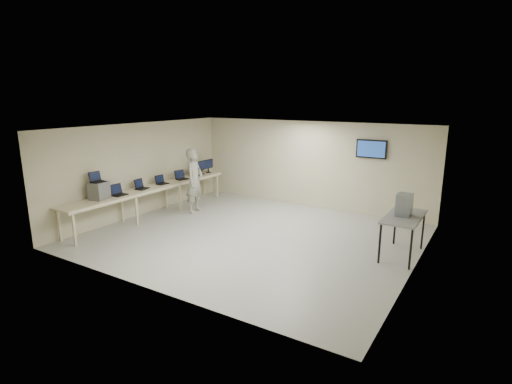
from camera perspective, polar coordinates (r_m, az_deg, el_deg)
The scene contains 14 objects.
room at distance 10.13m, azimuth -0.27°, elevation 1.25°, with size 8.01×7.01×2.81m.
workbench at distance 12.47m, azimuth -14.64°, elevation 0.39°, with size 0.76×6.00×0.90m.
equipment_box at distance 11.33m, azimuth -21.52°, elevation 0.18°, with size 0.39×0.45×0.46m, color slate.
laptop_on_box at distance 11.31m, azimuth -21.81°, elevation 1.70°, with size 0.31×0.37×0.27m.
laptop_0 at distance 11.66m, azimuth -19.10°, elevation -0.04°, with size 0.33×0.40×0.31m.
laptop_1 at distance 12.26m, azimuth -16.15°, elevation 0.78°, with size 0.36×0.41×0.29m.
laptop_2 at distance 12.80m, azimuth -13.38°, elevation 1.45°, with size 0.31×0.37×0.27m.
laptop_3 at distance 13.38m, azimuth -10.63°, elevation 2.13°, with size 0.39×0.44×0.30m.
laptop_4 at distance 13.88m, azimuth -8.82°, elevation 2.59°, with size 0.36×0.40×0.28m.
monitor_near at distance 14.11m, azimuth -7.80°, elevation 3.68°, with size 0.21×0.48×0.47m.
monitor_far at distance 14.40m, azimuth -6.85°, elevation 3.90°, with size 0.21×0.48×0.47m.
soldier at distance 12.55m, azimuth -8.78°, elevation 1.60°, with size 0.73×0.48×2.01m, color gray.
side_table at distance 9.57m, azimuth 20.38°, elevation -3.61°, with size 0.74×1.59×0.95m.
storage_bins at distance 9.49m, azimuth 20.42°, elevation -1.72°, with size 0.32×0.35×0.50m.
Camera 1 is at (5.29, -8.33, 3.55)m, focal length 28.00 mm.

